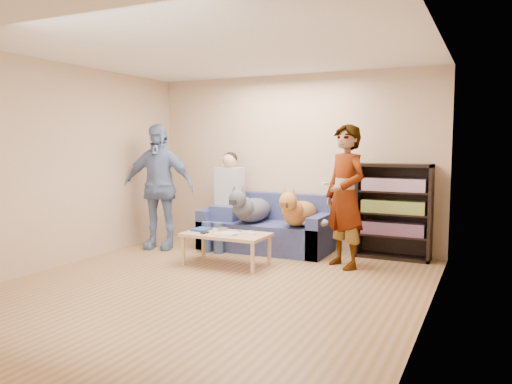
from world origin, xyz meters
The scene contains 26 objects.
ground centered at (0.00, 0.00, 0.00)m, with size 5.00×5.00×0.00m, color olive.
ceiling centered at (0.00, 0.00, 2.60)m, with size 5.00×5.00×0.00m, color white.
wall_back centered at (0.00, 2.50, 1.30)m, with size 4.50×4.50×0.00m, color tan.
wall_left centered at (-2.25, 0.00, 1.30)m, with size 5.00×5.00×0.00m, color tan.
wall_right centered at (2.25, 0.00, 1.30)m, with size 5.00×5.00×0.00m, color tan.
blanket centered at (0.56, 1.88, 0.50)m, with size 0.40×0.34×0.14m, color #B8B8BD.
person_standing_right centered at (1.08, 1.55, 0.91)m, with size 0.66×0.43×1.81m, color gray.
person_standing_left centered at (-1.76, 1.49, 0.93)m, with size 1.09×0.45×1.86m, color #7389B8.
held_controller centered at (0.88, 1.35, 1.08)m, with size 0.04×0.12×0.03m, color white.
notebook_blue centered at (-0.73, 1.04, 0.43)m, with size 0.20×0.26×0.03m, color #1B4297.
papers centered at (-0.28, 0.89, 0.43)m, with size 0.26×0.20×0.01m, color silver.
magazine centered at (-0.25, 0.91, 0.44)m, with size 0.22×0.17×0.01m, color beige.
camera_silver centered at (-0.45, 1.11, 0.45)m, with size 0.11×0.06×0.05m, color #B1B2B6.
controller_a centered at (-0.05, 1.09, 0.43)m, with size 0.04×0.13×0.03m, color white.
controller_b centered at (0.03, 1.01, 0.43)m, with size 0.09×0.06×0.03m, color white.
headphone_cup_a centered at (-0.13, 0.97, 0.43)m, with size 0.07×0.07×0.02m, color silver.
headphone_cup_b centered at (-0.13, 1.05, 0.43)m, with size 0.07×0.07×0.02m, color silver.
pen_orange centered at (-0.35, 0.83, 0.42)m, with size 0.01×0.01×0.14m, color #CB511C.
pen_black centered at (-0.21, 1.17, 0.42)m, with size 0.01×0.01×0.14m, color black.
wallet centered at (-0.58, 0.87, 0.43)m, with size 0.07×0.12×0.01m, color black.
sofa centered at (-0.25, 2.10, 0.28)m, with size 1.90×0.85×0.82m.
person_seated centered at (-0.86, 1.97, 0.77)m, with size 0.40×0.73×1.47m.
dog_gray centered at (-0.41, 1.86, 0.63)m, with size 0.40×1.25×0.58m.
dog_tan centered at (0.32, 1.87, 0.63)m, with size 0.40×1.16×0.57m.
coffee_table centered at (-0.33, 0.99, 0.37)m, with size 1.10×0.60×0.42m.
bookshelf centered at (1.55, 2.33, 0.68)m, with size 1.00×0.34×1.30m.
Camera 1 is at (2.76, -4.58, 1.58)m, focal length 35.00 mm.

